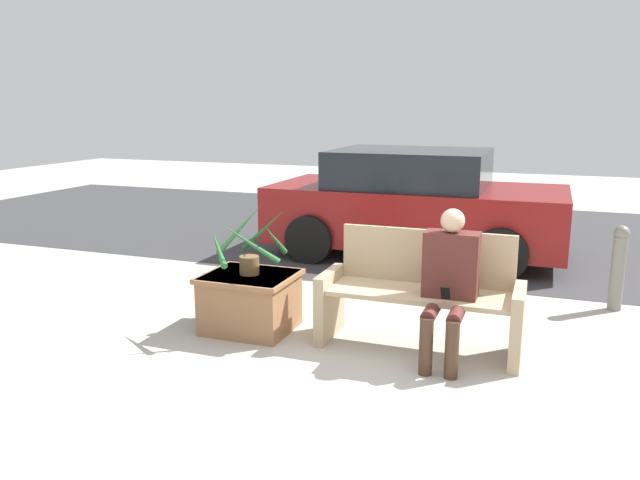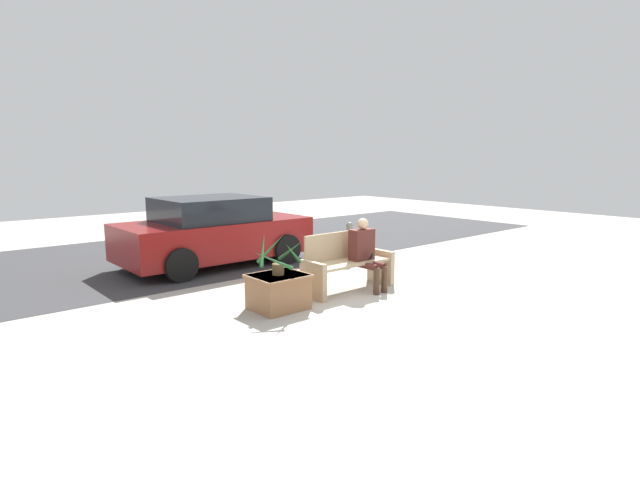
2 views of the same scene
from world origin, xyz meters
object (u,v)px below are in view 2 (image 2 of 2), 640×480
Objects in this scene: planter_box at (278,291)px; parked_car at (213,232)px; bollard_post at (349,241)px; potted_plant at (278,258)px; person_seated at (365,250)px; bench at (346,264)px.

planter_box is 3.46m from parked_car.
bollard_post reaches higher than planter_box.
parked_car reaches higher than potted_plant.
parked_car is at bearing 76.89° from potted_plant.
potted_plant is (-1.76, 0.06, 0.08)m from person_seated.
planter_box is 0.21× the size of parked_car.
person_seated is 0.32× the size of parked_car.
bollard_post is at bearing 52.70° from person_seated.
bollard_post is (3.15, 1.75, 0.17)m from planter_box.
person_seated is at bearing -127.30° from bollard_post.
potted_plant is at bearing 178.17° from person_seated.
person_seated reaches higher than planter_box.
person_seated is at bearing -37.30° from bench.
bollard_post is at bearing 29.16° from potted_plant.
planter_box is at bearing -103.17° from parked_car.
planter_box is (-1.51, -0.14, -0.17)m from bench.
bench is 1.94× the size of bollard_post.
person_seated is 1.81m from planter_box.
parked_car reaches higher than bollard_post.
bench reaches higher than bollard_post.
bench is at bearing 5.18° from potted_plant.
person_seated is 2.29m from bollard_post.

